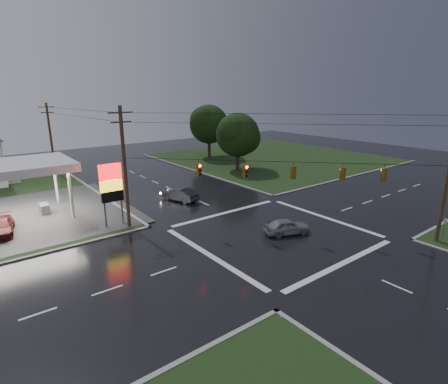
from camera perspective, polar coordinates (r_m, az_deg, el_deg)
ground at (r=31.49m, az=8.23°, el=-6.74°), size 120.00×120.00×0.00m
grass_ne at (r=66.92m, az=7.94°, el=5.58°), size 36.00×36.00×0.08m
pylon_sign at (r=33.29m, az=-17.94°, el=1.18°), size 2.00×0.35×6.00m
utility_pole_nw at (r=32.33m, az=-15.92°, el=4.04°), size 2.20×0.32×11.00m
utility_pole_se at (r=32.95m, az=32.72°, el=2.29°), size 2.20×0.32×11.00m
utility_pole_n at (r=59.52m, az=-26.45°, el=8.04°), size 2.20×0.32×10.50m
traffic_signals at (r=29.60m, az=8.78°, el=4.90°), size 26.87×26.87×1.47m
tree_ne_near at (r=55.19m, az=2.37°, el=9.28°), size 7.99×6.80×8.98m
tree_ne_far at (r=66.42m, az=-2.37°, el=10.99°), size 8.46×7.20×9.80m
car_north at (r=40.41m, az=-7.23°, el=-0.37°), size 2.89×4.83×1.50m
car_crossing at (r=31.40m, az=10.22°, el=-5.55°), size 4.36×2.98×1.38m
car_pump at (r=36.48m, az=-32.65°, el=-4.83°), size 2.77×5.06×1.39m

